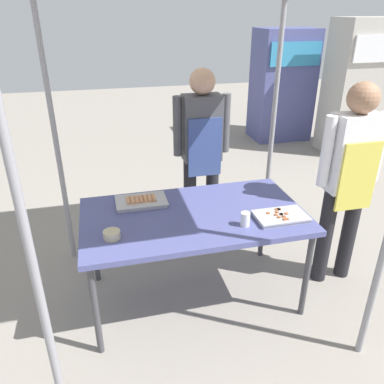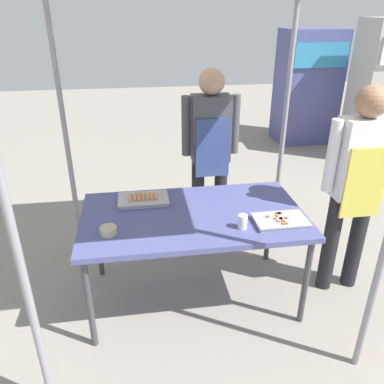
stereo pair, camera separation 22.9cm
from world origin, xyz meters
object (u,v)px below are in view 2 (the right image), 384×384
at_px(drink_cup_near_edge, 243,222).
at_px(customer_nearby, 357,178).
at_px(stall_table, 193,220).
at_px(condiment_bowl, 108,231).
at_px(tray_grilled_sausages, 143,199).
at_px(tray_meat_skewers, 280,221).
at_px(vendor_woman, 210,145).
at_px(neighbor_stall_right, 307,87).

height_order(drink_cup_near_edge, customer_nearby, customer_nearby).
bearing_deg(stall_table, condiment_bowl, -162.31).
distance_m(tray_grilled_sausages, tray_meat_skewers, 1.03).
bearing_deg(stall_table, vendor_woman, 71.20).
xyz_separation_m(tray_meat_skewers, vendor_woman, (-0.29, 1.06, 0.21)).
distance_m(tray_meat_skewers, customer_nearby, 0.68).
relative_size(tray_grilled_sausages, customer_nearby, 0.23).
bearing_deg(tray_grilled_sausages, customer_nearby, -10.64).
bearing_deg(tray_meat_skewers, tray_grilled_sausages, 153.35).
xyz_separation_m(vendor_woman, neighbor_stall_right, (2.19, 2.85, -0.07)).
relative_size(tray_meat_skewers, neighbor_stall_right, 0.20).
xyz_separation_m(tray_meat_skewers, drink_cup_near_edge, (-0.28, -0.03, 0.03)).
height_order(stall_table, tray_meat_skewers, tray_meat_skewers).
relative_size(condiment_bowl, neighbor_stall_right, 0.06).
relative_size(stall_table, condiment_bowl, 14.41).
bearing_deg(customer_nearby, vendor_woman, 135.77).
xyz_separation_m(drink_cup_near_edge, vendor_woman, (-0.01, 1.09, 0.18)).
relative_size(drink_cup_near_edge, neighbor_stall_right, 0.06).
bearing_deg(tray_grilled_sausages, neighbor_stall_right, 50.73).
relative_size(tray_grilled_sausages, tray_meat_skewers, 1.05).
relative_size(tray_grilled_sausages, drink_cup_near_edge, 3.85).
height_order(tray_meat_skewers, customer_nearby, customer_nearby).
bearing_deg(tray_meat_skewers, customer_nearby, 15.49).
height_order(condiment_bowl, vendor_woman, vendor_woman).
bearing_deg(tray_meat_skewers, stall_table, 159.44).
bearing_deg(tray_grilled_sausages, condiment_bowl, -119.12).
height_order(tray_meat_skewers, drink_cup_near_edge, drink_cup_near_edge).
xyz_separation_m(stall_table, drink_cup_near_edge, (0.30, -0.25, 0.10)).
height_order(condiment_bowl, drink_cup_near_edge, drink_cup_near_edge).
distance_m(stall_table, neighbor_stall_right, 4.45).
height_order(vendor_woman, neighbor_stall_right, neighbor_stall_right).
height_order(tray_grilled_sausages, vendor_woman, vendor_woman).
relative_size(stall_table, tray_meat_skewers, 4.41).
xyz_separation_m(condiment_bowl, vendor_woman, (0.88, 1.03, 0.20)).
distance_m(tray_grilled_sausages, vendor_woman, 0.90).
relative_size(tray_grilled_sausages, condiment_bowl, 3.44).
distance_m(drink_cup_near_edge, neighbor_stall_right, 4.50).
bearing_deg(tray_grilled_sausages, tray_meat_skewers, -26.65).
bearing_deg(neighbor_stall_right, stall_table, -123.78).
relative_size(customer_nearby, neighbor_stall_right, 0.91).
bearing_deg(customer_nearby, stall_table, 177.92).
distance_m(tray_meat_skewers, drink_cup_near_edge, 0.28).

